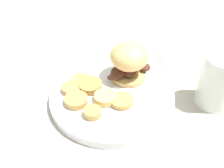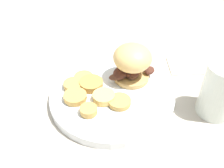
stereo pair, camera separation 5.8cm
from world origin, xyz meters
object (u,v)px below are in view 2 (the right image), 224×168
at_px(fork, 24,83).
at_px(drinking_glass, 221,90).
at_px(sandwich, 132,62).
at_px(dinner_plate, 112,95).

distance_m(fork, drinking_glass, 0.46).
distance_m(sandwich, fork, 0.27).
height_order(dinner_plate, fork, dinner_plate).
bearing_deg(drinking_glass, dinner_plate, -109.84).
relative_size(dinner_plate, fork, 1.69).
bearing_deg(sandwich, fork, -100.94).
height_order(sandwich, fork, sandwich).
xyz_separation_m(sandwich, fork, (-0.05, -0.26, -0.07)).
xyz_separation_m(dinner_plate, sandwich, (-0.04, 0.05, 0.06)).
distance_m(dinner_plate, drinking_glass, 0.23).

